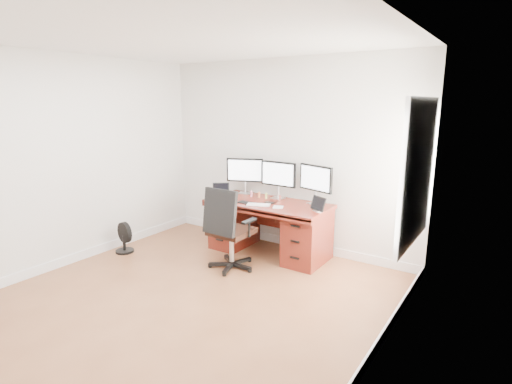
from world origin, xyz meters
The scene contains 19 objects.
ground centered at (0.00, 0.00, 0.00)m, with size 4.50×4.50×0.00m, color brown.
back_wall centered at (0.00, 2.25, 1.35)m, with size 4.00×0.10×2.70m, color silver.
right_wall centered at (2.00, 0.11, 1.35)m, with size 0.10×4.50×2.70m.
desk centered at (0.00, 1.83, 0.40)m, with size 1.70×0.80×0.75m.
office_chair centered at (-0.13, 1.08, 0.35)m, with size 0.61×0.58×1.08m.
floor_fan centered at (-1.73, 0.71, 0.21)m, with size 0.31×0.26×0.44m.
monitor_left centered at (-0.58, 2.07, 1.09)m, with size 0.52×0.24×0.53m.
monitor_center centered at (0.00, 2.07, 1.09)m, with size 0.55×0.14×0.53m.
monitor_right centered at (0.58, 2.07, 1.09)m, with size 0.54×0.20×0.53m.
tablet_left centered at (-0.79, 1.75, 0.84)m, with size 0.23×0.20×0.19m.
tablet_right centered at (0.77, 1.75, 0.84)m, with size 0.25×0.16×0.19m.
keyboard centered at (-0.02, 1.59, 0.76)m, with size 0.31×0.13×0.01m, color silver.
trackpad centered at (0.26, 1.63, 0.76)m, with size 0.13×0.13×0.01m, color silver.
drawing_tablet centered at (-0.24, 1.59, 0.76)m, with size 0.21×0.13×0.01m, color black.
phone centered at (0.04, 1.78, 0.76)m, with size 0.14×0.07×0.01m, color black.
figurine_pink centered at (-0.38, 1.95, 0.80)m, with size 0.04×0.04×0.09m.
figurine_orange centered at (-0.25, 1.95, 0.80)m, with size 0.04×0.04×0.09m.
figurine_yellow centered at (-0.13, 1.95, 0.80)m, with size 0.04×0.04×0.09m.
figurine_brown centered at (0.10, 1.95, 0.80)m, with size 0.04×0.04×0.09m.
Camera 1 is at (2.82, -2.72, 2.10)m, focal length 28.00 mm.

